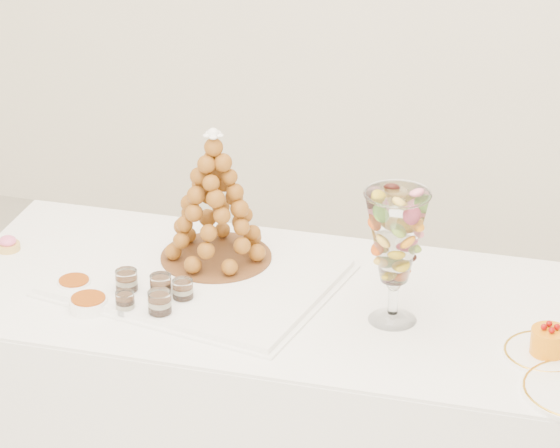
% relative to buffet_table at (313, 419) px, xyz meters
% --- Properties ---
extents(buffet_table, '(1.89, 0.80, 0.71)m').
position_rel_buffet_table_xyz_m(buffet_table, '(0.00, 0.00, 0.00)').
color(buffet_table, white).
rests_on(buffet_table, ground).
extents(lace_tray, '(0.74, 0.60, 0.02)m').
position_rel_buffet_table_xyz_m(lace_tray, '(-0.32, 0.01, 0.37)').
color(lace_tray, white).
rests_on(lace_tray, buffet_table).
extents(macaron_vase, '(0.15, 0.15, 0.34)m').
position_rel_buffet_table_xyz_m(macaron_vase, '(0.21, -0.04, 0.57)').
color(macaron_vase, white).
rests_on(macaron_vase, buffet_table).
extents(cake_plate, '(0.20, 0.20, 0.01)m').
position_rel_buffet_table_xyz_m(cake_plate, '(0.58, -0.09, 0.36)').
color(cake_plate, white).
rests_on(cake_plate, buffet_table).
extents(pink_tart, '(0.06, 0.06, 0.04)m').
position_rel_buffet_table_xyz_m(pink_tart, '(-0.86, 0.03, 0.37)').
color(pink_tart, tan).
rests_on(pink_tart, buffet_table).
extents(verrine_a, '(0.07, 0.07, 0.08)m').
position_rel_buffet_table_xyz_m(verrine_a, '(-0.45, -0.12, 0.39)').
color(verrine_a, white).
rests_on(verrine_a, buffet_table).
extents(verrine_b, '(0.06, 0.06, 0.07)m').
position_rel_buffet_table_xyz_m(verrine_b, '(-0.37, -0.12, 0.39)').
color(verrine_b, white).
rests_on(verrine_b, buffet_table).
extents(verrine_c, '(0.06, 0.06, 0.07)m').
position_rel_buffet_table_xyz_m(verrine_c, '(-0.31, -0.12, 0.39)').
color(verrine_c, white).
rests_on(verrine_c, buffet_table).
extents(verrine_d, '(0.05, 0.05, 0.06)m').
position_rel_buffet_table_xyz_m(verrine_d, '(-0.42, -0.20, 0.39)').
color(verrine_d, white).
rests_on(verrine_d, buffet_table).
extents(verrine_e, '(0.06, 0.06, 0.08)m').
position_rel_buffet_table_xyz_m(verrine_e, '(-0.33, -0.20, 0.39)').
color(verrine_e, white).
rests_on(verrine_e, buffet_table).
extents(ramekin_back, '(0.09, 0.09, 0.03)m').
position_rel_buffet_table_xyz_m(ramekin_back, '(-0.60, -0.12, 0.37)').
color(ramekin_back, white).
rests_on(ramekin_back, buffet_table).
extents(ramekin_front, '(0.10, 0.10, 0.03)m').
position_rel_buffet_table_xyz_m(ramekin_front, '(-0.52, -0.20, 0.37)').
color(ramekin_front, white).
rests_on(ramekin_front, buffet_table).
extents(croquembouche, '(0.30, 0.30, 0.36)m').
position_rel_buffet_table_xyz_m(croquembouche, '(-0.30, 0.11, 0.55)').
color(croquembouche, brown).
rests_on(croquembouche, lace_tray).
extents(mousse_cake, '(0.09, 0.09, 0.08)m').
position_rel_buffet_table_xyz_m(mousse_cake, '(0.59, -0.10, 0.40)').
color(mousse_cake, orange).
rests_on(mousse_cake, cake_plate).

